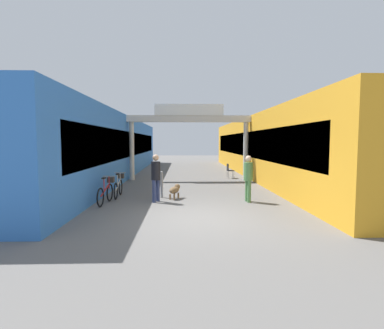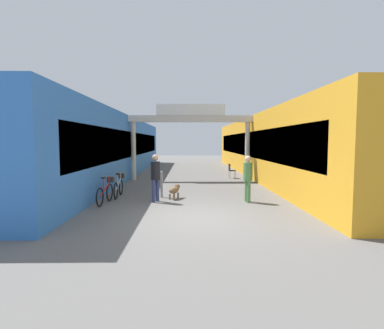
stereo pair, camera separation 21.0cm
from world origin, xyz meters
name	(u,v)px [view 1 (the left image)]	position (x,y,z in m)	size (l,w,h in m)	color
ground_plane	(196,218)	(0.00, 0.00, 0.00)	(80.00, 80.00, 0.00)	#605E5B
storefront_left	(110,147)	(-5.09, 11.00, 1.89)	(3.00, 26.00, 3.78)	blue
storefront_right	(265,147)	(5.09, 11.00, 1.89)	(3.00, 26.00, 3.78)	gold
arcade_sign_gateway	(189,126)	(0.00, 8.83, 3.14)	(7.40, 0.47, 4.40)	beige
pedestrian_with_dog	(156,175)	(-1.38, 2.36, 1.02)	(0.47, 0.47, 1.77)	navy
pedestrian_companion	(248,175)	(2.05, 2.27, 0.99)	(0.38, 0.39, 1.73)	#4C7F47
dog_on_leash	(175,190)	(-0.70, 3.00, 0.35)	(0.53, 0.79, 0.55)	brown
bicycle_red_nearest	(106,191)	(-3.17, 2.15, 0.44)	(0.46, 1.69, 0.98)	black
bicycle_silver_second	(119,186)	(-2.99, 3.46, 0.44)	(0.46, 1.69, 0.98)	black
bollard_post_metal	(162,184)	(-1.23, 3.22, 0.54)	(0.10, 0.10, 1.07)	gray
cafe_chair_black_nearer	(229,169)	(2.49, 9.51, 0.54)	(0.43, 0.43, 0.89)	gray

